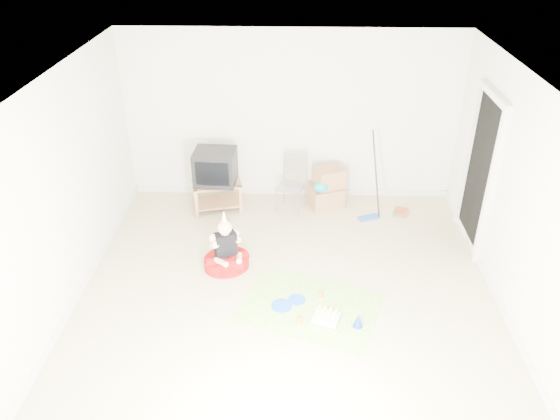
{
  "coord_description": "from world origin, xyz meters",
  "views": [
    {
      "loc": [
        0.08,
        -5.25,
        4.17
      ],
      "look_at": [
        -0.1,
        0.4,
        0.9
      ],
      "focal_mm": 35.0,
      "sensor_mm": 36.0,
      "label": 1
    }
  ],
  "objects_px": {
    "folding_chair": "(291,186)",
    "seated_woman": "(226,255)",
    "tv_stand": "(217,193)",
    "cardboard_boxes": "(327,188)",
    "birthday_cake": "(326,318)",
    "crt_tv": "(215,167)"
  },
  "relations": [
    {
      "from": "crt_tv",
      "to": "cardboard_boxes",
      "type": "relative_size",
      "value": 0.97
    },
    {
      "from": "seated_woman",
      "to": "folding_chair",
      "type": "bearing_deg",
      "value": 61.79
    },
    {
      "from": "folding_chair",
      "to": "cardboard_boxes",
      "type": "relative_size",
      "value": 1.36
    },
    {
      "from": "tv_stand",
      "to": "birthday_cake",
      "type": "xyz_separation_m",
      "value": [
        1.56,
        -2.51,
        -0.23
      ]
    },
    {
      "from": "birthday_cake",
      "to": "tv_stand",
      "type": "bearing_deg",
      "value": 121.84
    },
    {
      "from": "seated_woman",
      "to": "cardboard_boxes",
      "type": "bearing_deg",
      "value": 50.91
    },
    {
      "from": "tv_stand",
      "to": "crt_tv",
      "type": "distance_m",
      "value": 0.44
    },
    {
      "from": "seated_woman",
      "to": "crt_tv",
      "type": "bearing_deg",
      "value": 101.75
    },
    {
      "from": "cardboard_boxes",
      "to": "birthday_cake",
      "type": "height_order",
      "value": "cardboard_boxes"
    },
    {
      "from": "folding_chair",
      "to": "seated_woman",
      "type": "bearing_deg",
      "value": -118.21
    },
    {
      "from": "seated_woman",
      "to": "birthday_cake",
      "type": "bearing_deg",
      "value": -38.72
    },
    {
      "from": "crt_tv",
      "to": "folding_chair",
      "type": "height_order",
      "value": "crt_tv"
    },
    {
      "from": "tv_stand",
      "to": "birthday_cake",
      "type": "distance_m",
      "value": 2.96
    },
    {
      "from": "cardboard_boxes",
      "to": "seated_woman",
      "type": "xyz_separation_m",
      "value": [
        -1.35,
        -1.66,
        -0.11
      ]
    },
    {
      "from": "crt_tv",
      "to": "tv_stand",
      "type": "bearing_deg",
      "value": 0.0
    },
    {
      "from": "folding_chair",
      "to": "cardboard_boxes",
      "type": "bearing_deg",
      "value": 17.05
    },
    {
      "from": "folding_chair",
      "to": "birthday_cake",
      "type": "bearing_deg",
      "value": -79.95
    },
    {
      "from": "tv_stand",
      "to": "cardboard_boxes",
      "type": "bearing_deg",
      "value": 5.22
    },
    {
      "from": "seated_woman",
      "to": "birthday_cake",
      "type": "xyz_separation_m",
      "value": [
        1.24,
        -1.0,
        -0.14
      ]
    },
    {
      "from": "tv_stand",
      "to": "cardboard_boxes",
      "type": "height_order",
      "value": "cardboard_boxes"
    },
    {
      "from": "cardboard_boxes",
      "to": "crt_tv",
      "type": "bearing_deg",
      "value": -174.78
    },
    {
      "from": "folding_chair",
      "to": "cardboard_boxes",
      "type": "distance_m",
      "value": 0.59
    }
  ]
}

